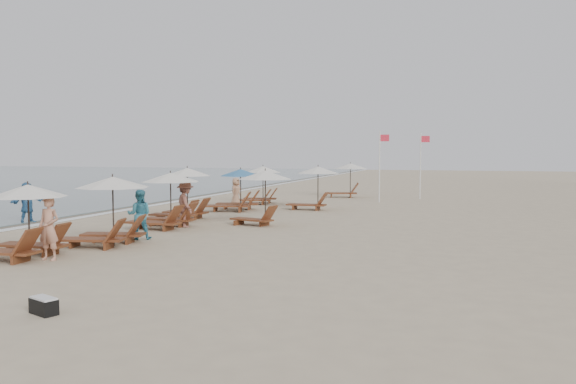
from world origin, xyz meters
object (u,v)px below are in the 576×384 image
(lounger_station_4, at_px, (235,192))
(waterline_walker, at_px, (27,202))
(duffel_bag, at_px, (44,305))
(inland_station_0, at_px, (260,190))
(beachgoer_mid_b, at_px, (185,204))
(flag_pole_near, at_px, (380,163))
(lounger_station_1, at_px, (106,212))
(beachgoer_mid_a, at_px, (139,215))
(lounger_station_2, at_px, (164,202))
(beachgoer_far_b, at_px, (236,192))
(inland_station_2, at_px, (346,177))
(inland_station_1, at_px, (313,184))
(lounger_station_5, at_px, (259,185))
(beachgoer_near, at_px, (49,228))
(lounger_station_3, at_px, (182,196))
(lounger_station_0, at_px, (21,224))

(lounger_station_4, relative_size, waterline_walker, 1.62)
(lounger_station_4, distance_m, duffel_bag, 18.79)
(inland_station_0, bearing_deg, lounger_station_4, 122.79)
(beachgoer_mid_b, relative_size, flag_pole_near, 0.44)
(lounger_station_1, height_order, flag_pole_near, flag_pole_near)
(lounger_station_1, distance_m, lounger_station_4, 11.33)
(beachgoer_mid_a, bearing_deg, duffel_bag, 87.09)
(lounger_station_2, xyz_separation_m, beachgoer_far_b, (-0.91, 9.28, -0.25))
(inland_station_2, xyz_separation_m, beachgoer_mid_b, (-2.92, -16.72, -0.38))
(flag_pole_near, bearing_deg, lounger_station_2, -113.68)
(inland_station_1, bearing_deg, inland_station_0, -93.33)
(lounger_station_2, bearing_deg, lounger_station_5, 91.13)
(inland_station_2, xyz_separation_m, flag_pole_near, (2.70, -3.03, 1.04))
(duffel_bag, bearing_deg, lounger_station_1, 117.13)
(beachgoer_near, bearing_deg, duffel_bag, -50.57)
(lounger_station_1, height_order, beachgoer_mid_b, lounger_station_1)
(lounger_station_3, height_order, inland_station_0, lounger_station_3)
(lounger_station_5, distance_m, beachgoer_mid_b, 10.58)
(lounger_station_3, bearing_deg, beachgoer_far_b, 91.97)
(lounger_station_1, distance_m, lounger_station_5, 15.35)
(beachgoer_near, bearing_deg, lounger_station_4, 91.70)
(lounger_station_1, xyz_separation_m, beachgoer_near, (0.00, -2.62, -0.20))
(lounger_station_0, bearing_deg, beachgoer_mid_b, 80.77)
(lounger_station_1, bearing_deg, beachgoer_mid_a, 79.00)
(flag_pole_near, bearing_deg, inland_station_1, -115.34)
(beachgoer_mid_b, bearing_deg, inland_station_1, -65.23)
(flag_pole_near, bearing_deg, lounger_station_4, -131.11)
(lounger_station_4, height_order, beachgoer_mid_b, lounger_station_4)
(inland_station_1, height_order, beachgoer_mid_a, inland_station_1)
(lounger_station_3, bearing_deg, lounger_station_4, 81.22)
(lounger_station_1, xyz_separation_m, lounger_station_4, (-0.38, 11.33, -0.12))
(lounger_station_2, height_order, inland_station_1, inland_station_1)
(lounger_station_5, xyz_separation_m, beachgoer_mid_b, (0.84, -10.54, -0.14))
(beachgoer_mid_b, bearing_deg, beachgoer_far_b, -35.10)
(inland_station_0, height_order, beachgoer_mid_b, inland_station_0)
(lounger_station_2, xyz_separation_m, inland_station_1, (3.62, 8.71, 0.31))
(inland_station_1, xyz_separation_m, waterline_walker, (-10.03, -8.92, -0.49))
(beachgoer_far_b, bearing_deg, beachgoer_mid_a, -164.24)
(inland_station_1, height_order, inland_station_2, same)
(inland_station_1, xyz_separation_m, beachgoer_mid_a, (-2.98, -11.52, -0.49))
(lounger_station_3, bearing_deg, beachgoer_mid_a, -76.43)
(lounger_station_1, xyz_separation_m, beachgoer_mid_a, (0.28, 1.45, -0.23))
(lounger_station_3, bearing_deg, inland_station_2, 73.80)
(beachgoer_mid_a, height_order, waterline_walker, waterline_walker)
(lounger_station_2, relative_size, duffel_bag, 4.30)
(lounger_station_5, bearing_deg, lounger_station_4, -87.07)
(lounger_station_0, xyz_separation_m, flag_pole_near, (6.82, 21.11, 1.37))
(waterline_walker, bearing_deg, inland_station_0, -58.58)
(inland_station_1, distance_m, beachgoer_mid_b, 8.71)
(duffel_bag, bearing_deg, beachgoer_mid_a, 111.38)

